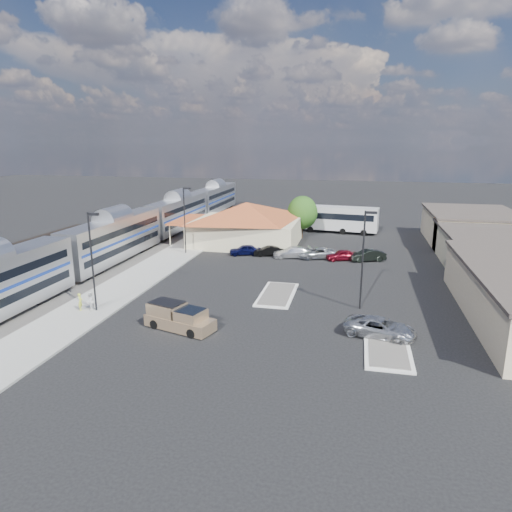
% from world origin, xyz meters
% --- Properties ---
extents(ground, '(280.00, 280.00, 0.00)m').
position_xyz_m(ground, '(0.00, 0.00, 0.00)').
color(ground, black).
rests_on(ground, ground).
extents(railbed, '(16.00, 100.00, 0.12)m').
position_xyz_m(railbed, '(-21.00, 8.00, 0.06)').
color(railbed, '#4C4944').
rests_on(railbed, ground).
extents(platform, '(5.50, 92.00, 0.18)m').
position_xyz_m(platform, '(-12.00, 6.00, 0.09)').
color(platform, gray).
rests_on(platform, ground).
extents(passenger_train, '(3.00, 104.00, 5.55)m').
position_xyz_m(passenger_train, '(-18.00, 10.13, 2.87)').
color(passenger_train, silver).
rests_on(passenger_train, ground).
extents(freight_cars, '(2.80, 46.00, 4.00)m').
position_xyz_m(freight_cars, '(-24.00, 6.43, 1.93)').
color(freight_cars, black).
rests_on(freight_cars, ground).
extents(station_depot, '(18.35, 12.24, 6.20)m').
position_xyz_m(station_depot, '(-4.56, 24.00, 3.13)').
color(station_depot, '#BFB58C').
rests_on(station_depot, ground).
extents(buildings_east, '(14.40, 51.40, 4.80)m').
position_xyz_m(buildings_east, '(28.00, 14.28, 2.27)').
color(buildings_east, '#C6B28C').
rests_on(buildings_east, ground).
extents(traffic_island_south, '(3.30, 7.50, 0.21)m').
position_xyz_m(traffic_island_south, '(4.00, 2.00, 0.10)').
color(traffic_island_south, silver).
rests_on(traffic_island_south, ground).
extents(traffic_island_north, '(3.30, 7.50, 0.21)m').
position_xyz_m(traffic_island_north, '(14.00, -8.00, 0.10)').
color(traffic_island_north, silver).
rests_on(traffic_island_north, ground).
extents(lamp_plat_s, '(1.08, 0.25, 9.00)m').
position_xyz_m(lamp_plat_s, '(-10.90, -6.00, 5.34)').
color(lamp_plat_s, black).
rests_on(lamp_plat_s, ground).
extents(lamp_plat_n, '(1.08, 0.25, 9.00)m').
position_xyz_m(lamp_plat_n, '(-10.90, 16.00, 5.34)').
color(lamp_plat_n, black).
rests_on(lamp_plat_n, ground).
extents(lamp_lot, '(1.08, 0.25, 9.00)m').
position_xyz_m(lamp_lot, '(12.10, 0.00, 5.34)').
color(lamp_lot, black).
rests_on(lamp_lot, ground).
extents(tree_depot, '(4.71, 4.71, 6.63)m').
position_xyz_m(tree_depot, '(3.00, 30.00, 4.02)').
color(tree_depot, '#382314').
rests_on(tree_depot, ground).
extents(pickup_truck, '(6.20, 3.72, 2.01)m').
position_xyz_m(pickup_truck, '(-2.26, -7.96, 0.96)').
color(pickup_truck, tan).
rests_on(pickup_truck, ground).
extents(suv, '(5.97, 3.87, 1.53)m').
position_xyz_m(suv, '(13.52, -6.00, 0.76)').
color(suv, '#ABAEB3').
rests_on(suv, ground).
extents(coach_bus, '(13.72, 4.56, 4.32)m').
position_xyz_m(coach_bus, '(8.01, 35.73, 2.49)').
color(coach_bus, white).
rests_on(coach_bus, ground).
extents(person_a, '(0.54, 0.66, 1.57)m').
position_xyz_m(person_a, '(-12.36, -6.27, 0.97)').
color(person_a, '#C2CF40').
rests_on(person_a, platform).
extents(person_b, '(0.67, 0.84, 1.66)m').
position_xyz_m(person_b, '(-11.51, -6.08, 1.01)').
color(person_b, silver).
rests_on(person_b, platform).
extents(parked_car_a, '(4.43, 2.86, 1.40)m').
position_xyz_m(parked_car_a, '(-3.12, 17.28, 0.70)').
color(parked_car_a, '#0B0D38').
rests_on(parked_car_a, ground).
extents(parked_car_b, '(4.30, 2.55, 1.34)m').
position_xyz_m(parked_car_b, '(0.08, 17.58, 0.67)').
color(parked_car_b, black).
rests_on(parked_car_b, ground).
extents(parked_car_c, '(5.37, 3.44, 1.45)m').
position_xyz_m(parked_car_c, '(3.28, 17.28, 0.72)').
color(parked_car_c, silver).
rests_on(parked_car_c, ground).
extents(parked_car_d, '(5.61, 4.00, 1.42)m').
position_xyz_m(parked_car_d, '(6.48, 17.58, 0.71)').
color(parked_car_d, '#919599').
rests_on(parked_car_d, ground).
extents(parked_car_e, '(4.37, 2.93, 1.38)m').
position_xyz_m(parked_car_e, '(9.68, 17.28, 0.69)').
color(parked_car_e, maroon).
rests_on(parked_car_e, ground).
extents(parked_car_f, '(4.79, 3.11, 1.49)m').
position_xyz_m(parked_car_f, '(12.88, 17.58, 0.75)').
color(parked_car_f, black).
rests_on(parked_car_f, ground).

